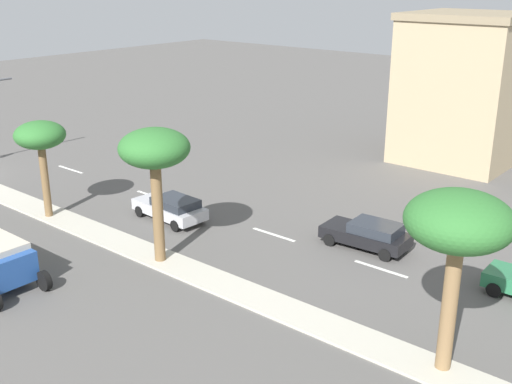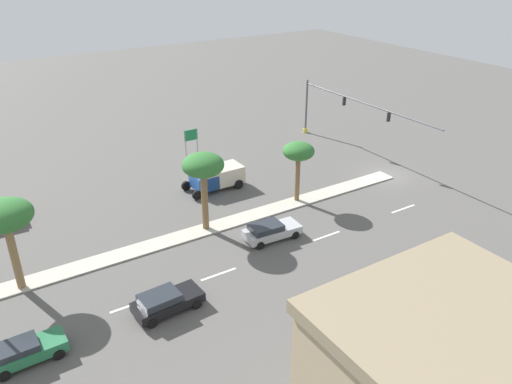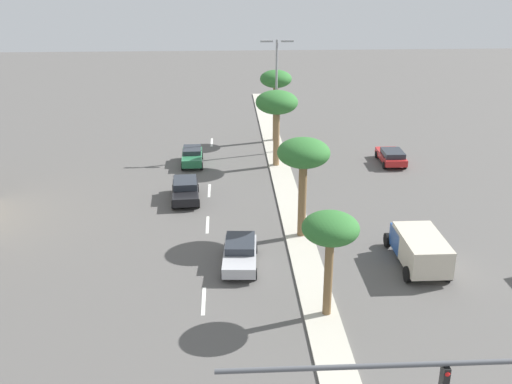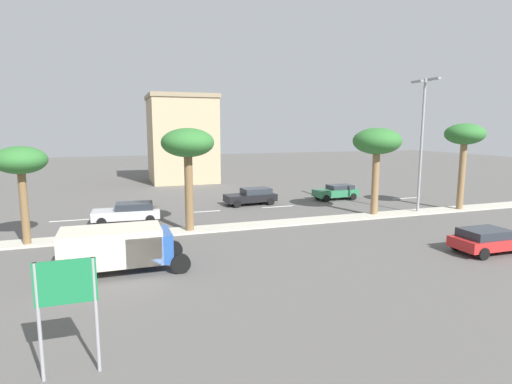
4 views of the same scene
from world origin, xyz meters
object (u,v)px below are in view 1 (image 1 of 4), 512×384
object	(u,v)px
sedan_black_rear	(368,234)
sedan_silver_center	(171,208)
commercial_building	(464,89)
palm_tree_left	(154,152)
palm_tree_inboard	(40,138)
palm_tree_far	(459,225)

from	to	relation	value
sedan_black_rear	sedan_silver_center	xyz separation A→B (m)	(3.77, -10.46, -0.01)
commercial_building	palm_tree_left	bearing A→B (deg)	-8.29
palm_tree_inboard	sedan_silver_center	xyz separation A→B (m)	(-4.21, 5.66, -3.94)
palm_tree_far	palm_tree_left	bearing A→B (deg)	-88.27
sedan_black_rear	sedan_silver_center	size ratio (longest dim) A/B	0.97
palm_tree_inboard	palm_tree_far	size ratio (longest dim) A/B	0.84
palm_tree_far	palm_tree_inboard	bearing A→B (deg)	-88.63
palm_tree_left	palm_tree_far	bearing A→B (deg)	91.73
commercial_building	sedan_black_rear	distance (m)	19.11
sedan_silver_center	palm_tree_inboard	bearing A→B (deg)	-53.37
palm_tree_far	sedan_silver_center	size ratio (longest dim) A/B	1.40
sedan_black_rear	palm_tree_far	bearing A→B (deg)	44.72
commercial_building	sedan_black_rear	bearing A→B (deg)	9.43
palm_tree_left	sedan_black_rear	size ratio (longest dim) A/B	1.44
palm_tree_inboard	sedan_black_rear	size ratio (longest dim) A/B	1.22
commercial_building	palm_tree_left	world-z (taller)	commercial_building
palm_tree_left	sedan_silver_center	size ratio (longest dim) A/B	1.40
commercial_building	palm_tree_far	distance (m)	27.74
palm_tree_left	sedan_silver_center	world-z (taller)	palm_tree_left
commercial_building	palm_tree_far	xyz separation A→B (m)	(25.72, 10.39, 0.14)
sedan_black_rear	commercial_building	bearing A→B (deg)	-170.57
commercial_building	palm_tree_left	distance (m)	26.43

